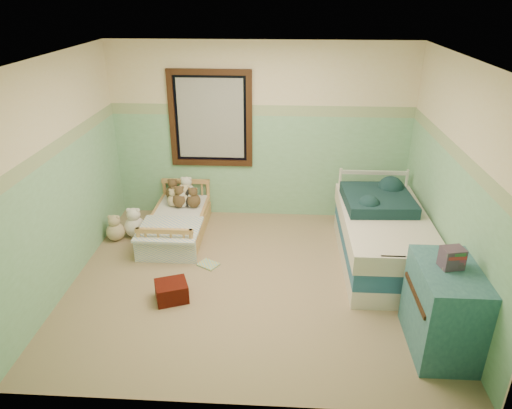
# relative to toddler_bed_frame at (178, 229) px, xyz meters

# --- Properties ---
(floor) EXTENTS (4.20, 3.60, 0.02)m
(floor) POSITION_rel_toddler_bed_frame_xyz_m (1.11, -1.05, -0.10)
(floor) COLOR #7E654A
(floor) RESTS_ON ground
(ceiling) EXTENTS (4.20, 3.60, 0.02)m
(ceiling) POSITION_rel_toddler_bed_frame_xyz_m (1.11, -1.05, 2.42)
(ceiling) COLOR white
(ceiling) RESTS_ON wall_back
(wall_back) EXTENTS (4.20, 0.04, 2.50)m
(wall_back) POSITION_rel_toddler_bed_frame_xyz_m (1.11, 0.75, 1.16)
(wall_back) COLOR beige
(wall_back) RESTS_ON floor
(wall_front) EXTENTS (4.20, 0.04, 2.50)m
(wall_front) POSITION_rel_toddler_bed_frame_xyz_m (1.11, -2.85, 1.16)
(wall_front) COLOR beige
(wall_front) RESTS_ON floor
(wall_left) EXTENTS (0.04, 3.60, 2.50)m
(wall_left) POSITION_rel_toddler_bed_frame_xyz_m (-0.99, -1.05, 1.16)
(wall_left) COLOR beige
(wall_left) RESTS_ON floor
(wall_right) EXTENTS (0.04, 3.60, 2.50)m
(wall_right) POSITION_rel_toddler_bed_frame_xyz_m (3.21, -1.05, 1.16)
(wall_right) COLOR beige
(wall_right) RESTS_ON floor
(wainscot_mint) EXTENTS (4.20, 0.01, 1.50)m
(wainscot_mint) POSITION_rel_toddler_bed_frame_xyz_m (1.11, 0.74, 0.66)
(wainscot_mint) COLOR #74AE7D
(wainscot_mint) RESTS_ON floor
(border_strip) EXTENTS (4.20, 0.01, 0.15)m
(border_strip) POSITION_rel_toddler_bed_frame_xyz_m (1.11, 0.74, 1.48)
(border_strip) COLOR #537D56
(border_strip) RESTS_ON wall_back
(window_frame) EXTENTS (1.16, 0.06, 1.36)m
(window_frame) POSITION_rel_toddler_bed_frame_xyz_m (0.41, 0.71, 1.36)
(window_frame) COLOR black
(window_frame) RESTS_ON wall_back
(window_blinds) EXTENTS (0.92, 0.01, 1.12)m
(window_blinds) POSITION_rel_toddler_bed_frame_xyz_m (0.41, 0.72, 1.36)
(window_blinds) COLOR beige
(window_blinds) RESTS_ON window_frame
(toddler_bed_frame) EXTENTS (0.71, 1.43, 0.18)m
(toddler_bed_frame) POSITION_rel_toddler_bed_frame_xyz_m (0.00, 0.00, 0.00)
(toddler_bed_frame) COLOR #C07F46
(toddler_bed_frame) RESTS_ON floor
(toddler_mattress) EXTENTS (0.65, 1.37, 0.12)m
(toddler_mattress) POSITION_rel_toddler_bed_frame_xyz_m (0.00, 0.00, 0.15)
(toddler_mattress) COLOR silver
(toddler_mattress) RESTS_ON toddler_bed_frame
(patchwork_quilt) EXTENTS (0.78, 0.71, 0.03)m
(patchwork_quilt) POSITION_rel_toddler_bed_frame_xyz_m (0.00, -0.44, 0.23)
(patchwork_quilt) COLOR #83A8DA
(patchwork_quilt) RESTS_ON toddler_mattress
(plush_bed_brown) EXTENTS (0.22, 0.22, 0.22)m
(plush_bed_brown) POSITION_rel_toddler_bed_frame_xyz_m (-0.15, 0.50, 0.32)
(plush_bed_brown) COLOR brown
(plush_bed_brown) RESTS_ON toddler_mattress
(plush_bed_white) EXTENTS (0.24, 0.24, 0.24)m
(plush_bed_white) POSITION_rel_toddler_bed_frame_xyz_m (0.05, 0.50, 0.33)
(plush_bed_white) COLOR silver
(plush_bed_white) RESTS_ON toddler_mattress
(plush_bed_tan) EXTENTS (0.18, 0.18, 0.18)m
(plush_bed_tan) POSITION_rel_toddler_bed_frame_xyz_m (-0.10, 0.28, 0.30)
(plush_bed_tan) COLOR #CDB68B
(plush_bed_tan) RESTS_ON toddler_mattress
(plush_bed_dark) EXTENTS (0.19, 0.19, 0.19)m
(plush_bed_dark) POSITION_rel_toddler_bed_frame_xyz_m (0.13, 0.28, 0.31)
(plush_bed_dark) COLOR black
(plush_bed_dark) RESTS_ON toddler_mattress
(plush_floor_cream) EXTENTS (0.28, 0.28, 0.28)m
(plush_floor_cream) POSITION_rel_toddler_bed_frame_xyz_m (-0.57, -0.07, 0.05)
(plush_floor_cream) COLOR white
(plush_floor_cream) RESTS_ON floor
(plush_floor_tan) EXTENTS (0.25, 0.25, 0.25)m
(plush_floor_tan) POSITION_rel_toddler_bed_frame_xyz_m (-0.80, -0.19, 0.03)
(plush_floor_tan) COLOR #CDB68B
(plush_floor_tan) RESTS_ON floor
(twin_bed_frame) EXTENTS (0.95, 1.90, 0.22)m
(twin_bed_frame) POSITION_rel_toddler_bed_frame_xyz_m (2.66, -0.58, 0.02)
(twin_bed_frame) COLOR silver
(twin_bed_frame) RESTS_ON floor
(twin_boxspring) EXTENTS (0.95, 1.90, 0.22)m
(twin_boxspring) POSITION_rel_toddler_bed_frame_xyz_m (2.66, -0.58, 0.24)
(twin_boxspring) COLOR #24537B
(twin_boxspring) RESTS_ON twin_bed_frame
(twin_mattress) EXTENTS (0.99, 1.94, 0.22)m
(twin_mattress) POSITION_rel_toddler_bed_frame_xyz_m (2.66, -0.58, 0.46)
(twin_mattress) COLOR silver
(twin_mattress) RESTS_ON twin_boxspring
(teal_blanket) EXTENTS (0.85, 0.90, 0.14)m
(teal_blanket) POSITION_rel_toddler_bed_frame_xyz_m (2.61, -0.28, 0.64)
(teal_blanket) COLOR #112C30
(teal_blanket) RESTS_ON twin_mattress
(dresser) EXTENTS (0.54, 0.86, 0.86)m
(dresser) POSITION_rel_toddler_bed_frame_xyz_m (2.93, -2.04, 0.34)
(dresser) COLOR #2A5666
(dresser) RESTS_ON floor
(book_stack) EXTENTS (0.22, 0.19, 0.19)m
(book_stack) POSITION_rel_toddler_bed_frame_xyz_m (2.93, -2.00, 0.86)
(book_stack) COLOR #492727
(book_stack) RESTS_ON dresser
(red_pillow) EXTENTS (0.42, 0.39, 0.21)m
(red_pillow) POSITION_rel_toddler_bed_frame_xyz_m (0.25, -1.47, 0.01)
(red_pillow) COLOR #731104
(red_pillow) RESTS_ON floor
(floor_book) EXTENTS (0.30, 0.28, 0.02)m
(floor_book) POSITION_rel_toddler_bed_frame_xyz_m (0.54, -0.76, -0.08)
(floor_book) COLOR gold
(floor_book) RESTS_ON floor
(extra_plush_0) EXTENTS (0.21, 0.21, 0.21)m
(extra_plush_0) POSITION_rel_toddler_bed_frame_xyz_m (0.00, 0.25, 0.32)
(extra_plush_0) COLOR brown
(extra_plush_0) RESTS_ON toddler_mattress
(extra_plush_1) EXTENTS (0.17, 0.17, 0.17)m
(extra_plush_1) POSITION_rel_toddler_bed_frame_xyz_m (0.16, 0.26, 0.29)
(extra_plush_1) COLOR white
(extra_plush_1) RESTS_ON toddler_mattress
(extra_plush_2) EXTENTS (0.20, 0.20, 0.20)m
(extra_plush_2) POSITION_rel_toddler_bed_frame_xyz_m (0.19, 0.26, 0.31)
(extra_plush_2) COLOR brown
(extra_plush_2) RESTS_ON toddler_mattress
(extra_plush_3) EXTENTS (0.18, 0.18, 0.18)m
(extra_plush_3) POSITION_rel_toddler_bed_frame_xyz_m (0.03, 0.25, 0.30)
(extra_plush_3) COLOR silver
(extra_plush_3) RESTS_ON toddler_mattress
(extra_plush_4) EXTENTS (0.22, 0.22, 0.22)m
(extra_plush_4) POSITION_rel_toddler_bed_frame_xyz_m (0.07, 0.30, 0.32)
(extra_plush_4) COLOR #CDB68B
(extra_plush_4) RESTS_ON toddler_mattress
(extra_plush_5) EXTENTS (0.18, 0.18, 0.18)m
(extra_plush_5) POSITION_rel_toddler_bed_frame_xyz_m (-0.09, 0.35, 0.30)
(extra_plush_5) COLOR brown
(extra_plush_5) RESTS_ON toddler_mattress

